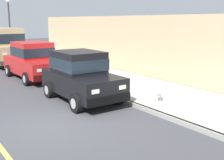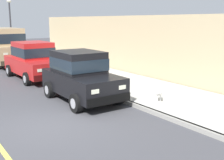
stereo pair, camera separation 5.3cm
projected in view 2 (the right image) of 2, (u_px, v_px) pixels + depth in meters
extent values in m
plane|color=#424247|center=(49.00, 124.00, 8.49)|extent=(80.00, 80.00, 0.00)
cube|color=gray|center=(132.00, 104.00, 10.28)|extent=(0.16, 64.00, 0.14)
cube|color=#B7B5AD|center=(168.00, 97.00, 11.29)|extent=(3.60, 64.00, 0.14)
cube|color=black|center=(82.00, 83.00, 10.85)|extent=(1.76, 3.72, 0.76)
cube|color=black|center=(78.00, 62.00, 10.89)|extent=(1.54, 1.92, 0.80)
cube|color=#19232D|center=(78.00, 63.00, 10.90)|extent=(1.57, 1.96, 0.44)
cube|color=black|center=(108.00, 99.00, 9.45)|extent=(1.69, 0.22, 0.28)
cube|color=black|center=(62.00, 81.00, 12.35)|extent=(1.69, 0.22, 0.28)
cylinder|color=black|center=(118.00, 96.00, 10.48)|extent=(0.23, 0.64, 0.64)
cylinder|color=#9E9EA3|center=(118.00, 96.00, 10.48)|extent=(0.24, 0.35, 0.35)
cylinder|color=black|center=(76.00, 103.00, 9.53)|extent=(0.23, 0.64, 0.64)
cylinder|color=#9E9EA3|center=(76.00, 103.00, 9.53)|extent=(0.24, 0.35, 0.35)
cylinder|color=black|center=(87.00, 84.00, 12.33)|extent=(0.23, 0.64, 0.64)
cylinder|color=#9E9EA3|center=(87.00, 84.00, 12.33)|extent=(0.24, 0.35, 0.35)
cylinder|color=black|center=(49.00, 90.00, 11.38)|extent=(0.23, 0.64, 0.64)
cylinder|color=#9E9EA3|center=(49.00, 90.00, 11.38)|extent=(0.24, 0.35, 0.35)
cube|color=#EAEACC|center=(122.00, 87.00, 9.65)|extent=(0.28, 0.08, 0.14)
cube|color=#EAEACC|center=(95.00, 92.00, 9.05)|extent=(0.28, 0.08, 0.14)
cube|color=red|center=(34.00, 65.00, 15.00)|extent=(1.84, 4.51, 0.76)
cube|color=red|center=(33.00, 50.00, 14.91)|extent=(1.60, 2.11, 0.84)
cube|color=#19232D|center=(33.00, 51.00, 14.93)|extent=(1.64, 2.15, 0.46)
cube|color=#400A0A|center=(52.00, 77.00, 13.30)|extent=(1.77, 0.21, 0.28)
cube|color=#400A0A|center=(21.00, 65.00, 16.80)|extent=(1.77, 0.21, 0.28)
cylinder|color=black|center=(62.00, 75.00, 14.48)|extent=(0.23, 0.64, 0.64)
cylinder|color=#9E9EA3|center=(62.00, 75.00, 14.48)|extent=(0.24, 0.35, 0.35)
cylinder|color=black|center=(27.00, 79.00, 13.45)|extent=(0.23, 0.64, 0.64)
cylinder|color=#9E9EA3|center=(27.00, 79.00, 13.45)|extent=(0.24, 0.35, 0.35)
cylinder|color=black|center=(41.00, 67.00, 16.70)|extent=(0.23, 0.64, 0.64)
cylinder|color=#9E9EA3|center=(41.00, 67.00, 16.70)|extent=(0.24, 0.35, 0.35)
cylinder|color=black|center=(9.00, 71.00, 15.67)|extent=(0.23, 0.64, 0.64)
cylinder|color=#9E9EA3|center=(9.00, 71.00, 15.67)|extent=(0.24, 0.35, 0.35)
cube|color=#EAEACC|center=(63.00, 68.00, 13.52)|extent=(0.28, 0.08, 0.14)
cube|color=#EAEACC|center=(40.00, 70.00, 12.88)|extent=(0.28, 0.08, 0.14)
cube|color=tan|center=(5.00, 52.00, 19.55)|extent=(1.92, 4.81, 1.10)
cube|color=tan|center=(4.00, 36.00, 19.32)|extent=(1.69, 3.81, 1.10)
cube|color=#19232D|center=(4.00, 37.00, 19.34)|extent=(1.73, 3.85, 0.61)
cube|color=#3E3527|center=(16.00, 62.00, 17.74)|extent=(1.86, 0.21, 0.28)
cylinder|color=black|center=(27.00, 62.00, 19.00)|extent=(0.22, 0.64, 0.64)
cylinder|color=#9E9EA3|center=(27.00, 62.00, 19.00)|extent=(0.24, 0.35, 0.35)
cylinder|color=black|center=(13.00, 57.00, 21.38)|extent=(0.22, 0.64, 0.64)
cylinder|color=#9E9EA3|center=(13.00, 57.00, 21.38)|extent=(0.24, 0.35, 0.35)
cube|color=#EAEACC|center=(25.00, 53.00, 17.93)|extent=(0.28, 0.08, 0.14)
cube|color=#EAEACC|center=(6.00, 54.00, 17.27)|extent=(0.28, 0.08, 0.14)
ellipsoid|color=white|center=(159.00, 93.00, 10.41)|extent=(0.45, 0.45, 0.20)
cylinder|color=white|center=(160.00, 99.00, 10.31)|extent=(0.05, 0.05, 0.18)
cylinder|color=white|center=(157.00, 99.00, 10.33)|extent=(0.05, 0.05, 0.18)
cylinder|color=white|center=(160.00, 97.00, 10.57)|extent=(0.05, 0.05, 0.18)
cylinder|color=white|center=(157.00, 97.00, 10.59)|extent=(0.05, 0.05, 0.18)
sphere|color=white|center=(159.00, 93.00, 10.12)|extent=(0.17, 0.17, 0.17)
ellipsoid|color=gray|center=(159.00, 94.00, 10.03)|extent=(0.13, 0.13, 0.06)
cone|color=white|center=(160.00, 90.00, 10.10)|extent=(0.06, 0.06, 0.07)
cone|color=white|center=(158.00, 90.00, 10.12)|extent=(0.06, 0.06, 0.07)
cylinder|color=white|center=(159.00, 90.00, 10.65)|extent=(0.11, 0.11, 0.13)
cylinder|color=gold|center=(92.00, 83.00, 13.36)|extent=(0.24, 0.24, 0.06)
cylinder|color=gold|center=(92.00, 76.00, 13.29)|extent=(0.17, 0.17, 0.55)
sphere|color=gold|center=(92.00, 70.00, 13.23)|extent=(0.15, 0.15, 0.15)
cylinder|color=gold|center=(90.00, 76.00, 13.22)|extent=(0.10, 0.07, 0.07)
cylinder|color=gold|center=(94.00, 75.00, 13.36)|extent=(0.10, 0.07, 0.07)
cylinder|color=#2D2D33|center=(11.00, 30.00, 22.53)|extent=(0.12, 0.12, 4.20)
ellipsoid|color=silver|center=(9.00, 1.00, 22.08)|extent=(0.36, 0.36, 0.20)
cube|color=tan|center=(122.00, 44.00, 16.81)|extent=(0.50, 20.00, 3.27)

